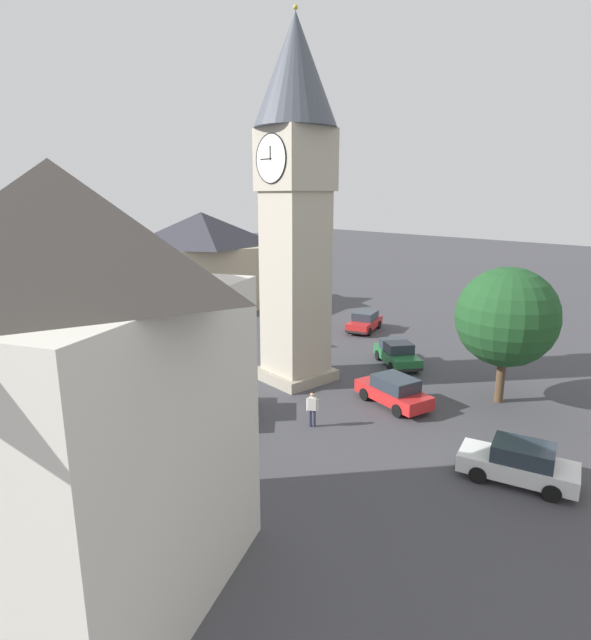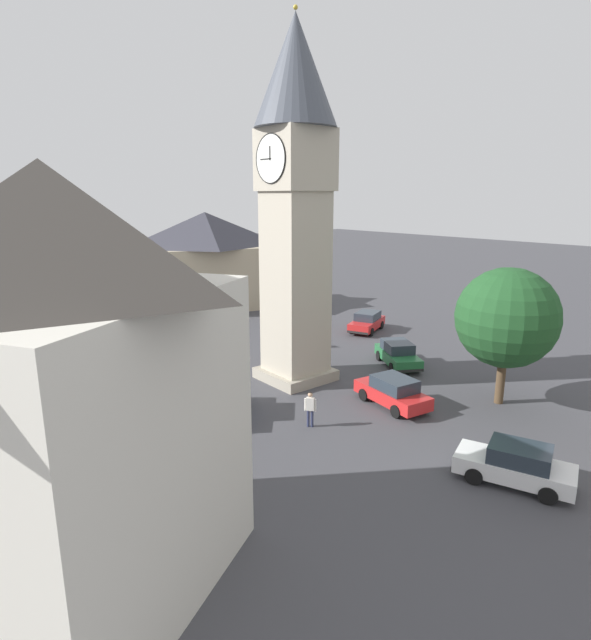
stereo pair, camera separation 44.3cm
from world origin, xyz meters
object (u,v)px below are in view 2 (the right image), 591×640
object	(u,v)px
clock_tower	(295,176)
car_green_alley	(515,465)
building_shop_left	(64,390)
car_white_side	(393,392)
pedestrian	(310,406)
car_blue_kerb	(398,354)
building_corner_back	(206,259)
car_black_far	(224,400)
road_sign	(269,322)
tree	(507,318)
car_red_corner	(367,322)
car_silver_kerb	(40,414)

from	to	relation	value
clock_tower	car_green_alley	world-z (taller)	clock_tower
car_green_alley	building_shop_left	world-z (taller)	building_shop_left
car_white_side	pedestrian	world-z (taller)	pedestrian
car_blue_kerb	pedestrian	size ratio (longest dim) A/B	2.61
car_blue_kerb	building_shop_left	xyz separation A→B (m)	(-6.66, 21.12, 4.92)
car_white_side	clock_tower	bearing A→B (deg)	11.79
car_green_alley	building_corner_back	distance (m)	35.31
clock_tower	pedestrian	xyz separation A→B (m)	(-5.34, 3.51, -10.36)
car_black_far	car_green_alley	bearing A→B (deg)	-157.19
car_blue_kerb	building_shop_left	size ratio (longest dim) A/B	0.40
road_sign	tree	bearing A→B (deg)	-167.10
car_red_corner	car_black_far	distance (m)	18.22
car_silver_kerb	pedestrian	size ratio (longest dim) A/B	2.63
pedestrian	car_silver_kerb	bearing A→B (deg)	52.00
clock_tower	pedestrian	world-z (taller)	clock_tower
car_white_side	road_sign	xyz separation A→B (m)	(11.93, -1.06, 1.14)
pedestrian	building_shop_left	size ratio (longest dim) A/B	0.15
car_white_side	car_black_far	bearing A→B (deg)	58.22
tree	building_corner_back	distance (m)	30.08
car_silver_kerb	tree	xyz separation A→B (m)	(-11.58, -18.98, 3.72)
pedestrian	building_corner_back	world-z (taller)	building_corner_back
car_silver_kerb	car_black_far	world-z (taller)	same
car_red_corner	car_black_far	world-z (taller)	same
tree	clock_tower	bearing A→B (deg)	31.83
car_black_far	tree	world-z (taller)	tree
tree	building_corner_back	world-z (taller)	building_corner_back
car_silver_kerb	car_green_alley	size ratio (longest dim) A/B	1.00
clock_tower	car_blue_kerb	distance (m)	12.60
pedestrian	road_sign	xyz separation A→B (m)	(11.11, -5.85, 0.89)
building_corner_back	car_white_side	bearing A→B (deg)	169.77
car_red_corner	car_black_far	xyz separation A→B (m)	(-6.48, 17.03, 0.00)
building_corner_back	car_black_far	bearing A→B (deg)	151.86
car_blue_kerb	road_sign	size ratio (longest dim) A/B	1.58
car_green_alley	building_corner_back	xyz separation A→B (m)	(34.41, -6.95, 3.80)
car_white_side	tree	world-z (taller)	tree
car_green_alley	building_corner_back	size ratio (longest dim) A/B	0.36
tree	building_shop_left	xyz separation A→B (m)	(0.48, 20.51, 1.20)
car_black_far	building_corner_back	size ratio (longest dim) A/B	0.34
clock_tower	car_black_far	bearing A→B (deg)	106.38
car_black_far	pedestrian	world-z (taller)	pedestrian
car_blue_kerb	building_shop_left	bearing A→B (deg)	107.50
pedestrian	building_shop_left	distance (m)	12.63
car_silver_kerb	tree	bearing A→B (deg)	-121.39
car_red_corner	building_shop_left	distance (m)	29.65
clock_tower	road_sign	bearing A→B (deg)	-22.11
tree	car_red_corner	bearing A→B (deg)	-20.74
car_white_side	car_red_corner	bearing A→B (deg)	-42.18
car_white_side	building_shop_left	world-z (taller)	building_shop_left
car_blue_kerb	car_black_far	bearing A→B (deg)	87.63
car_black_far	pedestrian	bearing A→B (deg)	-146.88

